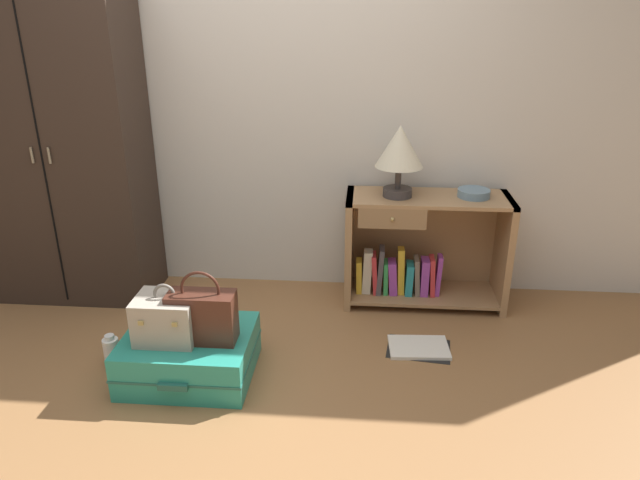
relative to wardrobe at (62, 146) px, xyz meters
name	(u,v)px	position (x,y,z in m)	size (l,w,h in m)	color
ground_plane	(232,423)	(1.24, -1.20, -0.95)	(9.00, 9.00, 0.00)	olive
back_wall	(275,82)	(1.24, 0.30, 0.35)	(6.40, 0.10, 2.60)	beige
wardrobe	(62,146)	(0.00, 0.00, 0.00)	(0.95, 0.47, 1.91)	#33261E
bookshelf	(419,251)	(2.14, 0.04, -0.62)	(0.97, 0.39, 0.69)	#A37A51
table_lamp	(400,150)	(1.99, 0.02, 0.01)	(0.28, 0.28, 0.42)	#3D3838
bowl	(474,193)	(2.43, 0.04, -0.24)	(0.19, 0.19, 0.05)	slate
suitcase_large	(190,354)	(0.96, -0.86, -0.84)	(0.63, 0.54, 0.23)	teal
train_case	(167,318)	(0.88, -0.90, -0.61)	(0.29, 0.24, 0.29)	#A89E8E
handbag	(202,316)	(1.05, -0.90, -0.59)	(0.32, 0.14, 0.36)	#472319
bottle	(112,351)	(0.53, -0.81, -0.87)	(0.08, 0.08, 0.18)	white
open_book_on_floor	(419,348)	(2.12, -0.53, -0.95)	(0.36, 0.28, 0.02)	white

